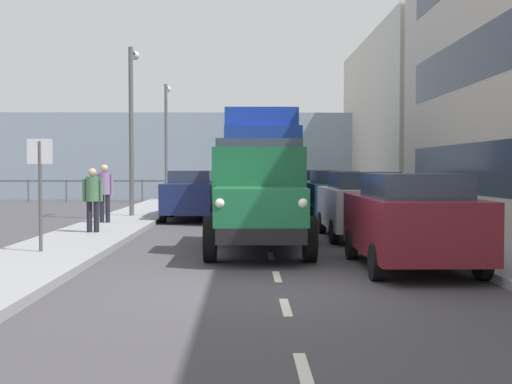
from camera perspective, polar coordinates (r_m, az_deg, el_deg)
name	(u,v)px	position (r m, az deg, el deg)	size (l,w,h in m)	color
ground_plane	(264,232)	(18.88, 0.71, -3.46)	(80.00, 80.00, 0.00)	#423F44
sidewalk_left	(423,229)	(19.52, 14.07, -3.12)	(2.22, 34.41, 0.15)	gray
sidewalk_right	(104,230)	(19.28, -12.81, -3.17)	(2.22, 34.41, 0.15)	gray
road_centreline_markings	(265,235)	(18.17, 0.77, -3.66)	(0.12, 30.68, 0.01)	silver
building_far_block	(449,121)	(35.87, 16.10, 5.82)	(8.58, 15.24, 8.42)	beige
sea_horizon	(255,156)	(38.99, -0.11, 3.08)	(80.00, 0.80, 5.00)	#8C9EAD
seawall_railing	(256,185)	(35.40, -0.03, 0.62)	(28.08, 0.08, 1.20)	#4C5156
truck_vintage_green	(259,198)	(14.21, 0.24, -0.52)	(2.17, 5.64, 2.43)	black
lorry_cargo_blue	(261,161)	(24.36, 0.39, 2.68)	(2.58, 8.20, 3.87)	#193899
car_maroon_kerbside_near	(411,219)	(12.32, 13.06, -2.29)	(1.91, 4.08, 1.72)	maroon
car_silver_kerbside_1	(361,204)	(17.41, 8.94, -1.00)	(1.90, 4.08, 1.72)	#B7BABF
car_teal_kerbside_2	(333,195)	(22.91, 6.57, -0.25)	(1.75, 4.40, 1.72)	#1E6670
car_white_kerbside_3	(315,189)	(28.59, 5.08, 0.22)	(1.86, 3.88, 1.72)	white
car_navy_oppositeside_0	(191,194)	(23.48, -5.57, -0.19)	(1.80, 4.34, 1.72)	navy
pedestrian_with_bag	(93,195)	(17.82, -13.75, -0.23)	(0.53, 0.34, 1.66)	black
pedestrian_in_dark_coat	(105,188)	(20.89, -12.78, 0.31)	(0.53, 0.34, 1.77)	black
lamp_post_promenade	(132,115)	(23.98, -10.53, 6.51)	(0.32, 1.14, 5.87)	#59595B
lamp_post_far	(166,130)	(35.46, -7.64, 5.22)	(0.32, 1.14, 6.03)	#59595B
street_sign	(40,175)	(14.00, -17.93, 1.41)	(0.50, 0.07, 2.25)	#4C4C4C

